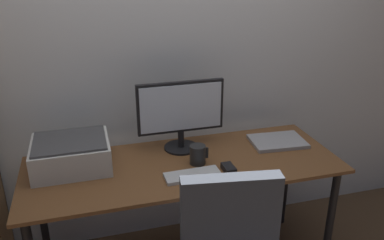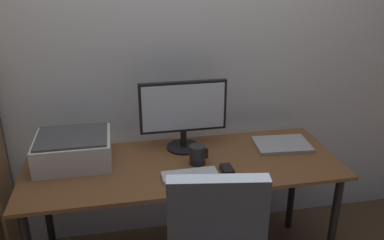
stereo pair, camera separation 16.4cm
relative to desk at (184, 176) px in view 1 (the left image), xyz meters
name	(u,v)px [view 1 (the left image)]	position (x,y,z in m)	size (l,w,h in m)	color
back_wall	(162,44)	(0.00, 0.49, 0.64)	(6.40, 0.10, 2.60)	silver
desk	(184,176)	(0.00, 0.00, 0.00)	(1.72, 0.65, 0.74)	brown
monitor	(181,111)	(0.03, 0.18, 0.32)	(0.50, 0.20, 0.41)	black
keyboard	(193,175)	(0.01, -0.15, 0.09)	(0.29, 0.11, 0.02)	#B7BABC
mouse	(229,168)	(0.21, -0.15, 0.10)	(0.06, 0.10, 0.03)	black
coffee_mug	(198,155)	(0.07, -0.02, 0.14)	(0.10, 0.09, 0.11)	black
laptop	(277,141)	(0.62, 0.09, 0.09)	(0.32, 0.23, 0.02)	#99999E
printer	(71,154)	(-0.59, 0.12, 0.16)	(0.40, 0.34, 0.16)	silver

